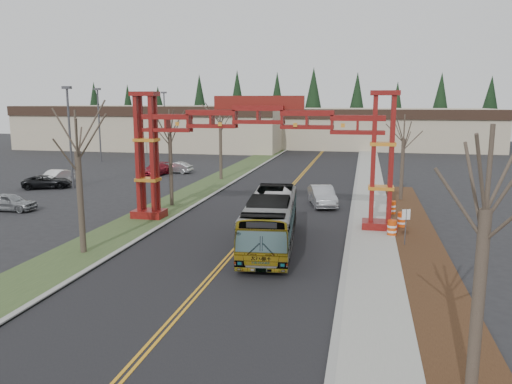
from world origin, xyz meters
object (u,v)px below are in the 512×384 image
(parked_car_far_a, at_px, (176,168))
(bare_tree_median_far, at_px, (220,122))
(parked_car_near_b, at_px, (55,178))
(light_pole_far, at_px, (165,118))
(retail_building_west, at_px, (160,126))
(light_pole_mid, at_px, (99,120))
(light_pole_near, at_px, (70,130))
(barrel_mid, at_px, (402,220))
(parked_car_near_c, at_px, (47,182))
(bare_tree_right_near, at_px, (486,211))
(parked_car_mid_a, at_px, (156,170))
(retail_building_east, at_px, (383,128))
(bare_tree_right_far, at_px, (404,139))
(barrel_south, at_px, (392,229))
(bare_tree_median_near, at_px, (77,152))
(barrel_north, at_px, (392,208))
(gateway_arch, at_px, (259,136))
(street_sign, at_px, (406,220))
(parked_car_near_a, at_px, (10,202))
(silver_sedan, at_px, (322,196))
(transit_bus, at_px, (271,221))
(bare_tree_median_mid, at_px, (170,135))

(parked_car_far_a, bearing_deg, bare_tree_median_far, 67.50)
(parked_car_near_b, xyz_separation_m, light_pole_far, (-1.37, 31.87, 4.94))
(retail_building_west, relative_size, light_pole_mid, 4.58)
(light_pole_near, distance_m, barrel_mid, 31.65)
(parked_car_near_c, xyz_separation_m, bare_tree_right_near, (32.86, -28.48, 4.83))
(parked_car_near_c, relative_size, parked_car_mid_a, 0.97)
(retail_building_east, distance_m, bare_tree_median_far, 47.32)
(parked_car_near_b, relative_size, parked_car_mid_a, 0.95)
(light_pole_near, bearing_deg, bare_tree_right_far, 0.74)
(light_pole_far, relative_size, barrel_south, 9.30)
(bare_tree_median_near, bearing_deg, barrel_north, 38.04)
(retail_building_west, distance_m, bare_tree_right_far, 59.11)
(barrel_mid, bearing_deg, gateway_arch, -174.90)
(bare_tree_median_far, bearing_deg, parked_car_far_a, 149.70)
(parked_car_near_c, height_order, light_pole_far, light_pole_far)
(parked_car_mid_a, relative_size, bare_tree_median_near, 0.60)
(retail_building_east, xyz_separation_m, parked_car_near_b, (-33.35, -50.34, -2.79))
(gateway_arch, relative_size, bare_tree_right_near, 2.37)
(bare_tree_median_near, relative_size, bare_tree_right_near, 1.02)
(street_sign, bearing_deg, bare_tree_median_near, -163.66)
(bare_tree_median_near, bearing_deg, light_pole_far, 107.79)
(light_pole_near, distance_m, light_pole_mid, 22.01)
(parked_car_mid_a, relative_size, light_pole_far, 0.48)
(parked_car_near_b, xyz_separation_m, bare_tree_right_far, (33.35, -1.16, 4.46))
(parked_car_near_a, relative_size, bare_tree_median_far, 0.48)
(retail_building_east, height_order, light_pole_mid, light_pole_mid)
(barrel_north, bearing_deg, street_sign, -87.68)
(gateway_arch, height_order, light_pole_far, light_pole_far)
(bare_tree_right_far, bearing_deg, silver_sedan, -151.15)
(gateway_arch, relative_size, bare_tree_median_near, 2.34)
(silver_sedan, bearing_deg, retail_building_east, 68.65)
(silver_sedan, xyz_separation_m, bare_tree_right_near, (6.28, -25.87, 4.66))
(parked_car_far_a, distance_m, light_pole_near, 14.26)
(parked_car_near_b, distance_m, parked_car_far_a, 13.68)
(street_sign, bearing_deg, parked_car_far_a, 133.02)
(silver_sedan, relative_size, parked_car_near_c, 1.07)
(retail_building_west, relative_size, retail_building_east, 1.21)
(transit_bus, xyz_separation_m, bare_tree_median_near, (-9.80, -3.50, 4.07))
(bare_tree_median_near, bearing_deg, gateway_arch, 47.14)
(bare_tree_median_near, distance_m, bare_tree_median_mid, 12.92)
(parked_car_near_c, distance_m, bare_tree_right_far, 33.18)
(bare_tree_right_far, xyz_separation_m, barrel_south, (-1.28, -12.00, -4.66))
(parked_car_near_b, bearing_deg, parked_car_mid_a, 50.13)
(parked_car_near_b, height_order, light_pole_near, light_pole_near)
(light_pole_near, bearing_deg, light_pole_far, 97.37)
(barrel_mid, bearing_deg, street_sign, -91.60)
(barrel_north, bearing_deg, light_pole_near, 169.64)
(silver_sedan, relative_size, light_pole_near, 0.50)
(parked_car_near_a, height_order, parked_car_near_c, parked_car_near_a)
(street_sign, bearing_deg, bare_tree_median_mid, 155.67)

